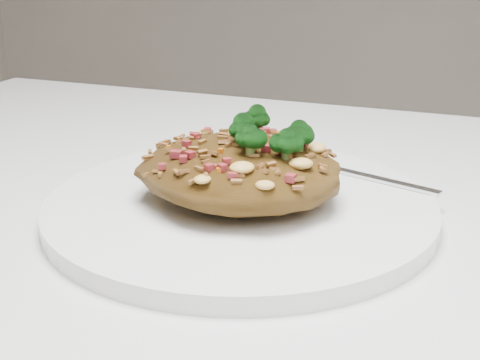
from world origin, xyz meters
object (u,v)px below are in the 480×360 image
object	(u,v)px
fork	(357,174)
dining_table	(343,355)
plate	(240,207)
fried_rice	(241,160)

from	to	relation	value
fork	dining_table	bearing A→B (deg)	-62.98
plate	fried_rice	size ratio (longest dim) A/B	1.93
plate	dining_table	bearing A→B (deg)	-13.64
plate	fried_rice	world-z (taller)	fried_rice
fried_rice	fork	xyz separation A→B (m)	(0.07, 0.08, -0.03)
dining_table	fried_rice	world-z (taller)	fried_rice
fork	plate	bearing A→B (deg)	-113.99
fried_rice	fork	bearing A→B (deg)	48.60
dining_table	fried_rice	distance (m)	0.16
dining_table	fork	distance (m)	0.15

